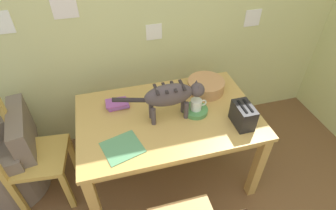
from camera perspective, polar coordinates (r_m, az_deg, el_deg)
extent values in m
cube|color=#CFD089|center=(2.40, -3.44, 18.86)|extent=(4.24, 0.10, 2.50)
cube|color=white|center=(2.38, -32.33, 14.64)|extent=(0.17, 0.01, 0.17)
cube|color=white|center=(2.40, -3.02, 15.35)|extent=(0.14, 0.01, 0.14)
cube|color=white|center=(2.73, 17.67, 17.32)|extent=(0.16, 0.01, 0.16)
cube|color=white|center=(2.26, -21.36, 19.10)|extent=(0.19, 0.01, 0.19)
cube|color=tan|center=(2.08, 0.00, -2.47)|extent=(1.39, 0.88, 0.03)
cube|color=tan|center=(2.11, 0.00, -3.52)|extent=(1.31, 0.80, 0.07)
cube|color=tan|center=(2.09, -15.34, -20.16)|extent=(0.07, 0.07, 0.70)
cube|color=tan|center=(2.32, 18.60, -12.54)|extent=(0.07, 0.07, 0.70)
cube|color=tan|center=(2.59, -16.32, -5.15)|extent=(0.07, 0.07, 0.70)
cube|color=tan|center=(2.78, 10.80, -0.31)|extent=(0.07, 0.07, 0.70)
ellipsoid|color=#4B3F3F|center=(1.90, 0.16, 2.16)|extent=(0.36, 0.14, 0.17)
cube|color=#292322|center=(1.84, -2.53, 3.32)|extent=(0.02, 0.13, 0.01)
cube|color=#292322|center=(1.86, -0.64, 3.65)|extent=(0.02, 0.13, 0.01)
cube|color=#292322|center=(1.87, 1.23, 3.96)|extent=(0.02, 0.13, 0.01)
cube|color=#292322|center=(1.89, 3.07, 4.27)|extent=(0.02, 0.13, 0.01)
cylinder|color=#4B3F3F|center=(2.05, 3.27, 0.17)|extent=(0.04, 0.04, 0.14)
cylinder|color=#4B3F3F|center=(2.00, 3.93, -1.13)|extent=(0.04, 0.04, 0.14)
cylinder|color=#4B3F3F|center=(2.00, -3.61, -1.11)|extent=(0.04, 0.04, 0.14)
cylinder|color=#4B3F3F|center=(1.95, -3.12, -2.48)|extent=(0.04, 0.04, 0.14)
sphere|color=#4B3F3F|center=(1.96, 6.31, 3.25)|extent=(0.11, 0.11, 0.11)
cone|color=#4B3F3F|center=(1.96, 6.10, 4.82)|extent=(0.04, 0.04, 0.04)
cone|color=#4B3F3F|center=(1.91, 6.72, 3.82)|extent=(0.04, 0.04, 0.04)
cylinder|color=#292322|center=(1.85, -8.33, 1.07)|extent=(0.23, 0.04, 0.08)
cylinder|color=#4B8A49|center=(2.09, 5.92, -1.15)|extent=(0.19, 0.19, 0.04)
cylinder|color=white|center=(2.05, 6.03, 0.11)|extent=(0.09, 0.09, 0.08)
torus|color=white|center=(2.06, 7.49, 0.46)|extent=(0.06, 0.01, 0.06)
cube|color=#569361|center=(1.86, -9.74, -8.94)|extent=(0.31, 0.29, 0.01)
cube|color=#954398|center=(2.18, -10.61, 0.04)|extent=(0.17, 0.13, 0.02)
cube|color=#8C55A7|center=(2.16, -10.60, 0.21)|extent=(0.17, 0.12, 0.02)
cube|color=#9A4C9C|center=(2.15, -11.02, 0.50)|extent=(0.17, 0.12, 0.01)
cylinder|color=tan|center=(2.30, 8.10, 4.11)|extent=(0.31, 0.31, 0.10)
cylinder|color=brown|center=(2.29, 8.11, 4.21)|extent=(0.26, 0.26, 0.09)
cube|color=black|center=(2.01, 15.75, -2.14)|extent=(0.12, 0.20, 0.17)
cube|color=black|center=(1.94, 15.64, -0.34)|extent=(0.02, 0.14, 0.01)
cube|color=black|center=(1.96, 16.76, -0.12)|extent=(0.02, 0.14, 0.01)
cube|color=gold|center=(2.37, -25.88, -10.05)|extent=(0.46, 0.46, 0.04)
cube|color=gold|center=(2.40, -31.10, -2.74)|extent=(0.04, 0.04, 0.48)
cube|color=gold|center=(2.61, -19.68, -9.99)|extent=(0.04, 0.04, 0.43)
cube|color=gold|center=(2.38, -20.62, -16.89)|extent=(0.04, 0.04, 0.43)
cube|color=gold|center=(2.72, -27.53, -10.43)|extent=(0.04, 0.04, 0.43)
cube|color=gold|center=(2.51, -29.35, -17.00)|extent=(0.04, 0.04, 0.43)
cylinder|color=#716254|center=(2.74, -30.91, -12.40)|extent=(0.60, 0.60, 0.38)
cube|color=#716254|center=(2.42, -28.61, -5.39)|extent=(0.20, 0.55, 0.40)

